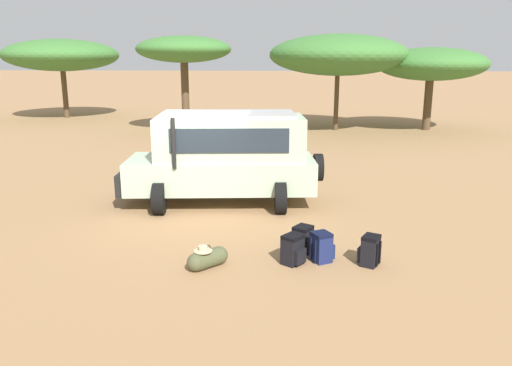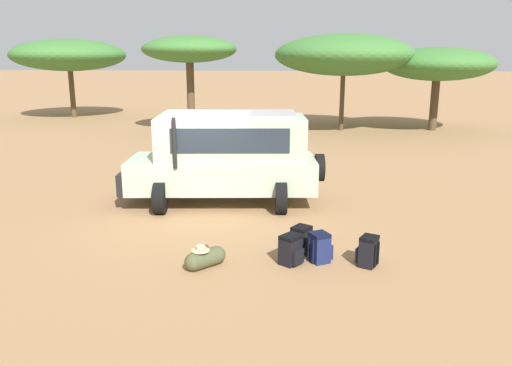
{
  "view_description": "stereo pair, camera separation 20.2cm",
  "coord_description": "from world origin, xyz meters",
  "px_view_note": "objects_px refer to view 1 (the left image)",
  "views": [
    {
      "loc": [
        2.78,
        -12.14,
        3.78
      ],
      "look_at": [
        1.65,
        -1.02,
        1.0
      ],
      "focal_mm": 35.0,
      "sensor_mm": 36.0,
      "label": 1
    },
    {
      "loc": [
        2.98,
        -12.12,
        3.78
      ],
      "look_at": [
        1.65,
        -1.02,
        1.0
      ],
      "focal_mm": 35.0,
      "sensor_mm": 36.0,
      "label": 2
    }
  ],
  "objects_px": {
    "backpack_beside_front_wheel": "(322,247)",
    "backpack_cluster_center": "(303,240)",
    "backpack_near_rear_wheel": "(370,251)",
    "acacia_tree_centre_back": "(338,55)",
    "safari_vehicle": "(225,156)",
    "acacia_tree_right_mid": "(431,64)",
    "duffel_bag_low_black_case": "(208,258)",
    "acacia_tree_far_left": "(62,55)",
    "acacia_tree_left_mid": "(184,50)",
    "backpack_outermost": "(293,250)"
  },
  "relations": [
    {
      "from": "acacia_tree_left_mid",
      "to": "acacia_tree_far_left",
      "type": "bearing_deg",
      "value": 148.99
    },
    {
      "from": "acacia_tree_right_mid",
      "to": "acacia_tree_centre_back",
      "type": "bearing_deg",
      "value": -173.5
    },
    {
      "from": "backpack_near_rear_wheel",
      "to": "backpack_cluster_center",
      "type": "bearing_deg",
      "value": 157.24
    },
    {
      "from": "acacia_tree_centre_back",
      "to": "backpack_outermost",
      "type": "bearing_deg",
      "value": -95.4
    },
    {
      "from": "backpack_beside_front_wheel",
      "to": "acacia_tree_far_left",
      "type": "height_order",
      "value": "acacia_tree_far_left"
    },
    {
      "from": "backpack_beside_front_wheel",
      "to": "backpack_outermost",
      "type": "xyz_separation_m",
      "value": [
        -0.54,
        -0.18,
        -0.0
      ]
    },
    {
      "from": "backpack_beside_front_wheel",
      "to": "acacia_tree_far_left",
      "type": "distance_m",
      "value": 28.32
    },
    {
      "from": "acacia_tree_left_mid",
      "to": "backpack_outermost",
      "type": "bearing_deg",
      "value": -70.22
    },
    {
      "from": "backpack_outermost",
      "to": "acacia_tree_far_left",
      "type": "relative_size",
      "value": 0.08
    },
    {
      "from": "safari_vehicle",
      "to": "backpack_near_rear_wheel",
      "type": "relative_size",
      "value": 9.35
    },
    {
      "from": "backpack_cluster_center",
      "to": "backpack_beside_front_wheel",
      "type": "bearing_deg",
      "value": -50.62
    },
    {
      "from": "acacia_tree_centre_back",
      "to": "safari_vehicle",
      "type": "bearing_deg",
      "value": -104.02
    },
    {
      "from": "backpack_outermost",
      "to": "acacia_tree_centre_back",
      "type": "bearing_deg",
      "value": 84.6
    },
    {
      "from": "backpack_beside_front_wheel",
      "to": "acacia_tree_far_left",
      "type": "xyz_separation_m",
      "value": [
        -16.29,
        22.86,
        3.75
      ]
    },
    {
      "from": "duffel_bag_low_black_case",
      "to": "acacia_tree_right_mid",
      "type": "xyz_separation_m",
      "value": [
        8.33,
        19.72,
        3.34
      ]
    },
    {
      "from": "safari_vehicle",
      "to": "duffel_bag_low_black_case",
      "type": "xyz_separation_m",
      "value": [
        0.35,
        -4.3,
        -1.12
      ]
    },
    {
      "from": "backpack_beside_front_wheel",
      "to": "backpack_cluster_center",
      "type": "relative_size",
      "value": 1.06
    },
    {
      "from": "acacia_tree_right_mid",
      "to": "backpack_beside_front_wheel",
      "type": "bearing_deg",
      "value": -107.93
    },
    {
      "from": "backpack_outermost",
      "to": "acacia_tree_right_mid",
      "type": "relative_size",
      "value": 0.09
    },
    {
      "from": "duffel_bag_low_black_case",
      "to": "backpack_cluster_center",
      "type": "bearing_deg",
      "value": 28.2
    },
    {
      "from": "safari_vehicle",
      "to": "backpack_cluster_center",
      "type": "relative_size",
      "value": 10.04
    },
    {
      "from": "backpack_beside_front_wheel",
      "to": "backpack_cluster_center",
      "type": "xyz_separation_m",
      "value": [
        -0.35,
        0.43,
        -0.02
      ]
    },
    {
      "from": "acacia_tree_right_mid",
      "to": "duffel_bag_low_black_case",
      "type": "bearing_deg",
      "value": -112.91
    },
    {
      "from": "safari_vehicle",
      "to": "backpack_near_rear_wheel",
      "type": "distance_m",
      "value": 5.24
    },
    {
      "from": "backpack_beside_front_wheel",
      "to": "acacia_tree_centre_back",
      "type": "bearing_deg",
      "value": 86.21
    },
    {
      "from": "safari_vehicle",
      "to": "backpack_outermost",
      "type": "relative_size",
      "value": 9.57
    },
    {
      "from": "safari_vehicle",
      "to": "duffel_bag_low_black_case",
      "type": "relative_size",
      "value": 7.5
    },
    {
      "from": "duffel_bag_low_black_case",
      "to": "acacia_tree_centre_back",
      "type": "bearing_deg",
      "value": 80.06
    },
    {
      "from": "backpack_near_rear_wheel",
      "to": "acacia_tree_centre_back",
      "type": "relative_size",
      "value": 0.08
    },
    {
      "from": "backpack_beside_front_wheel",
      "to": "acacia_tree_left_mid",
      "type": "bearing_deg",
      "value": 111.56
    },
    {
      "from": "backpack_cluster_center",
      "to": "acacia_tree_far_left",
      "type": "bearing_deg",
      "value": 125.38
    },
    {
      "from": "backpack_near_rear_wheel",
      "to": "acacia_tree_left_mid",
      "type": "distance_m",
      "value": 19.28
    },
    {
      "from": "acacia_tree_left_mid",
      "to": "acacia_tree_centre_back",
      "type": "bearing_deg",
      "value": 10.52
    },
    {
      "from": "backpack_near_rear_wheel",
      "to": "acacia_tree_far_left",
      "type": "distance_m",
      "value": 28.92
    },
    {
      "from": "backpack_beside_front_wheel",
      "to": "duffel_bag_low_black_case",
      "type": "height_order",
      "value": "backpack_beside_front_wheel"
    },
    {
      "from": "duffel_bag_low_black_case",
      "to": "acacia_tree_far_left",
      "type": "xyz_separation_m",
      "value": [
        -14.16,
        23.38,
        3.86
      ]
    },
    {
      "from": "backpack_cluster_center",
      "to": "acacia_tree_left_mid",
      "type": "xyz_separation_m",
      "value": [
        -6.42,
        16.72,
        3.98
      ]
    },
    {
      "from": "backpack_beside_front_wheel",
      "to": "acacia_tree_left_mid",
      "type": "distance_m",
      "value": 18.86
    },
    {
      "from": "safari_vehicle",
      "to": "acacia_tree_left_mid",
      "type": "xyz_separation_m",
      "value": [
        -4.3,
        13.36,
        2.95
      ]
    },
    {
      "from": "safari_vehicle",
      "to": "duffel_bag_low_black_case",
      "type": "distance_m",
      "value": 4.46
    },
    {
      "from": "backpack_outermost",
      "to": "safari_vehicle",
      "type": "bearing_deg",
      "value": 115.92
    },
    {
      "from": "backpack_cluster_center",
      "to": "acacia_tree_far_left",
      "type": "xyz_separation_m",
      "value": [
        -15.93,
        22.43,
        3.77
      ]
    },
    {
      "from": "acacia_tree_right_mid",
      "to": "backpack_outermost",
      "type": "bearing_deg",
      "value": -109.21
    },
    {
      "from": "backpack_beside_front_wheel",
      "to": "duffel_bag_low_black_case",
      "type": "bearing_deg",
      "value": -166.33
    },
    {
      "from": "backpack_cluster_center",
      "to": "acacia_tree_left_mid",
      "type": "height_order",
      "value": "acacia_tree_left_mid"
    },
    {
      "from": "backpack_beside_front_wheel",
      "to": "backpack_cluster_center",
      "type": "bearing_deg",
      "value": 129.38
    },
    {
      "from": "acacia_tree_centre_back",
      "to": "backpack_near_rear_wheel",
      "type": "bearing_deg",
      "value": -91.03
    },
    {
      "from": "safari_vehicle",
      "to": "acacia_tree_right_mid",
      "type": "bearing_deg",
      "value": 60.61
    },
    {
      "from": "safari_vehicle",
      "to": "acacia_tree_right_mid",
      "type": "height_order",
      "value": "acacia_tree_right_mid"
    },
    {
      "from": "safari_vehicle",
      "to": "backpack_cluster_center",
      "type": "height_order",
      "value": "safari_vehicle"
    }
  ]
}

